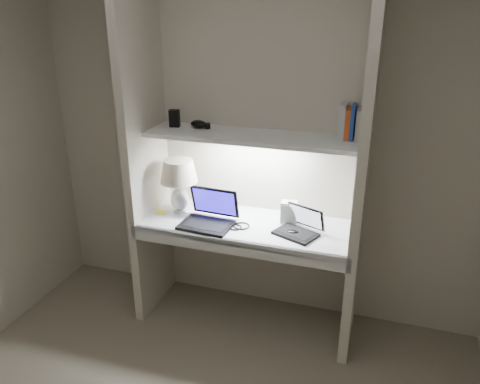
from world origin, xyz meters
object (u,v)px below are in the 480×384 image
at_px(book_row, 355,123).
at_px(table_lamp, 179,177).
at_px(laptop_netbook, 299,227).
at_px(laptop_main, 209,216).
at_px(speaker, 289,212).

bearing_deg(book_row, table_lamp, -172.61).
bearing_deg(book_row, laptop_netbook, -140.76).
xyz_separation_m(table_lamp, laptop_main, (0.27, -0.12, -0.21)).
height_order(laptop_main, speaker, laptop_main).
xyz_separation_m(table_lamp, speaker, (0.78, 0.06, -0.18)).
xyz_separation_m(laptop_netbook, speaker, (-0.10, 0.13, 0.04)).
relative_size(speaker, book_row, 0.71).
distance_m(table_lamp, laptop_main, 0.36).
bearing_deg(laptop_netbook, book_row, 62.36).
height_order(table_lamp, book_row, book_row).
relative_size(laptop_main, speaker, 2.35).
height_order(table_lamp, laptop_main, table_lamp).
bearing_deg(book_row, speaker, -165.84).
relative_size(laptop_netbook, book_row, 1.55).
distance_m(table_lamp, book_row, 1.24).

